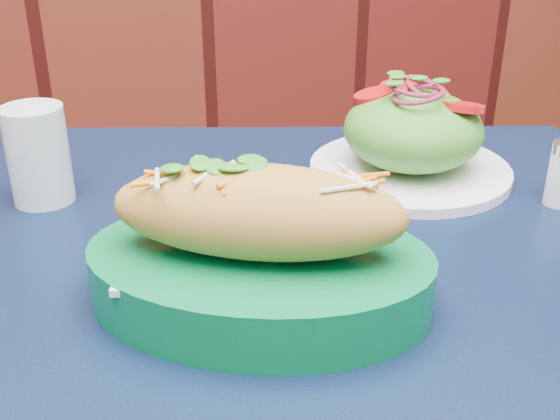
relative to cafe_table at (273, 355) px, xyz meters
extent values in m
cube|color=black|center=(0.00, 0.00, 0.07)|extent=(0.96, 0.96, 0.03)
cylinder|color=black|center=(-0.25, 0.40, -0.30)|extent=(0.04, 0.04, 0.72)
cylinder|color=black|center=(0.40, 0.25, -0.30)|extent=(0.04, 0.04, 0.72)
cube|color=white|center=(-0.02, -0.04, 0.13)|extent=(0.24, 0.18, 0.01)
ellipsoid|color=gold|center=(-0.02, -0.04, 0.17)|extent=(0.25, 0.17, 0.08)
cylinder|color=white|center=(0.21, 0.19, 0.09)|extent=(0.24, 0.24, 0.01)
ellipsoid|color=#4C992D|center=(0.21, 0.19, 0.14)|extent=(0.16, 0.16, 0.09)
cylinder|color=red|center=(0.25, 0.15, 0.18)|extent=(0.05, 0.05, 0.01)
cylinder|color=red|center=(0.17, 0.22, 0.18)|extent=(0.05, 0.05, 0.01)
cylinder|color=red|center=(0.21, 0.23, 0.18)|extent=(0.05, 0.05, 0.01)
torus|color=maroon|center=(0.21, 0.19, 0.19)|extent=(0.06, 0.06, 0.01)
torus|color=maroon|center=(0.21, 0.19, 0.20)|extent=(0.06, 0.06, 0.01)
torus|color=maroon|center=(0.21, 0.19, 0.20)|extent=(0.06, 0.06, 0.01)
cylinder|color=silver|center=(-0.21, 0.22, 0.14)|extent=(0.07, 0.07, 0.11)
camera|label=1|loc=(-0.12, -0.52, 0.42)|focal=45.00mm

